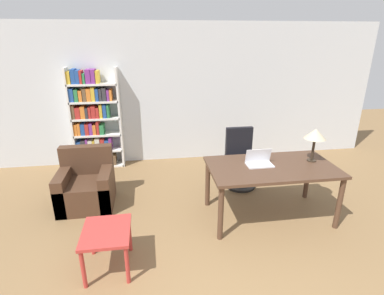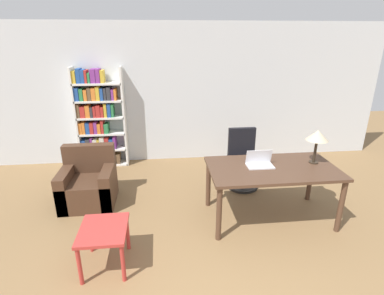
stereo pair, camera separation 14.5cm
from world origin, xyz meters
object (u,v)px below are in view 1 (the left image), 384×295
(laptop, at_px, (259,161))
(office_chair, at_px, (240,160))
(side_table_blue, at_px, (107,236))
(bookshelf, at_px, (93,121))
(desk, at_px, (271,172))
(table_lamp, at_px, (315,135))
(armchair, at_px, (87,187))

(laptop, bearing_deg, office_chair, 87.23)
(side_table_blue, relative_size, bookshelf, 0.31)
(desk, relative_size, table_lamp, 3.63)
(office_chair, bearing_deg, bookshelf, 155.06)
(armchair, bearing_deg, table_lamp, -10.95)
(desk, xyz_separation_m, table_lamp, (0.62, 0.09, 0.48))
(bookshelf, bearing_deg, side_table_blue, -79.71)
(desk, bearing_deg, table_lamp, 7.87)
(table_lamp, bearing_deg, bookshelf, 147.40)
(laptop, distance_m, office_chair, 1.01)
(table_lamp, distance_m, office_chair, 1.37)
(side_table_blue, bearing_deg, table_lamp, 16.44)
(office_chair, xyz_separation_m, bookshelf, (-2.54, 1.18, 0.47))
(desk, xyz_separation_m, laptop, (-0.16, 0.06, 0.14))
(table_lamp, relative_size, office_chair, 0.48)
(office_chair, relative_size, bookshelf, 0.52)
(armchair, bearing_deg, bookshelf, 92.29)
(laptop, bearing_deg, desk, -20.62)
(office_chair, height_order, side_table_blue, office_chair)
(desk, relative_size, armchair, 1.99)
(side_table_blue, height_order, bookshelf, bookshelf)
(desk, xyz_separation_m, office_chair, (-0.12, 1.00, -0.23))
(laptop, relative_size, office_chair, 0.36)
(laptop, bearing_deg, side_table_blue, -158.19)
(laptop, height_order, side_table_blue, laptop)
(laptop, bearing_deg, table_lamp, 1.77)
(bookshelf, bearing_deg, laptop, -40.36)
(bookshelf, bearing_deg, armchair, -87.71)
(table_lamp, distance_m, bookshelf, 3.90)
(armchair, height_order, bookshelf, bookshelf)
(side_table_blue, bearing_deg, laptop, 21.81)
(laptop, xyz_separation_m, armchair, (-2.44, 0.65, -0.54))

